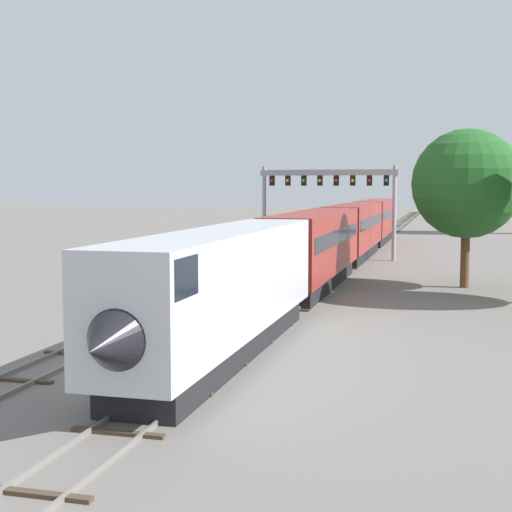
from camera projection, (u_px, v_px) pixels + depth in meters
ground_plane at (140, 374)px, 25.74m from camera, size 400.00×400.00×0.00m
track_main at (374, 243)px, 82.99m from camera, size 2.60×200.00×0.16m
track_near at (288, 259)px, 65.13m from camera, size 2.60×160.00×0.16m
passenger_train at (339, 236)px, 56.75m from camera, size 3.04×78.95×4.80m
signal_gantry at (328, 190)px, 65.20m from camera, size 12.10×0.49×8.17m
trackside_tree_mid at (467, 184)px, 46.79m from camera, size 6.88×6.88×10.01m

